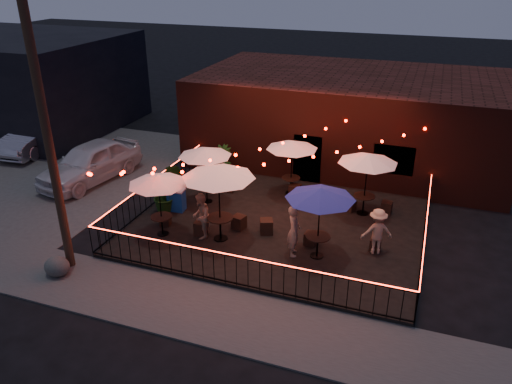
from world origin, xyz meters
TOP-DOWN VIEW (x-y plane):
  - ground at (0.00, 0.00)m, footprint 110.00×110.00m
  - patio at (0.00, 2.00)m, footprint 10.00×8.00m
  - sidewalk at (0.00, -3.25)m, footprint 18.00×2.50m
  - parking_lot at (-12.00, 4.00)m, footprint 11.00×12.00m
  - brick_building at (1.00, 9.99)m, footprint 14.00×8.00m
  - background_building at (-18.00, 9.00)m, footprint 12.00×9.00m
  - utility_pole at (-5.40, -2.60)m, footprint 0.26×0.26m
  - fence_front at (0.00, -2.00)m, footprint 10.00×0.04m
  - fence_left at (-5.00, 2.00)m, footprint 0.04×8.00m
  - fence_right at (5.00, 2.00)m, footprint 0.04×8.00m
  - festoon_lights at (-1.01, 1.70)m, footprint 10.02×8.72m
  - cafe_table_0 at (-3.54, -0.07)m, footprint 2.27×2.27m
  - cafe_table_1 at (-3.17, 2.78)m, footprint 2.41×2.41m
  - cafe_table_2 at (-1.52, 0.32)m, footprint 2.99×2.99m
  - cafe_table_3 at (-0.29, 4.62)m, footprint 2.62×2.62m
  - cafe_table_4 at (1.83, 0.37)m, footprint 2.57×2.57m
  - cafe_table_5 at (2.75, 3.84)m, footprint 2.86×2.86m
  - bistro_chair_0 at (-3.77, 0.55)m, footprint 0.42×0.42m
  - bistro_chair_1 at (-2.27, 0.37)m, footprint 0.44×0.44m
  - bistro_chair_2 at (-3.83, 3.80)m, footprint 0.44×0.44m
  - bistro_chair_3 at (-2.71, 3.98)m, footprint 0.44×0.44m
  - bistro_chair_4 at (-1.19, 1.21)m, footprint 0.50×0.50m
  - bistro_chair_5 at (-0.18, 1.23)m, footprint 0.56×0.56m
  - bistro_chair_6 at (-0.04, 4.38)m, footprint 0.45×0.45m
  - bistro_chair_7 at (0.88, 3.94)m, footprint 0.48×0.48m
  - bistro_chair_8 at (1.46, 0.98)m, footprint 0.41×0.41m
  - bistro_chair_9 at (3.53, 1.37)m, footprint 0.39×0.39m
  - bistro_chair_10 at (2.26, 3.91)m, footprint 0.46×0.46m
  - bistro_chair_11 at (3.57, 4.18)m, footprint 0.41×0.41m
  - patron_a at (1.07, 0.23)m, footprint 0.58×0.72m
  - patron_b at (-2.18, 0.22)m, footprint 0.78×0.91m
  - patron_c at (3.55, 1.23)m, footprint 1.15×0.92m
  - potted_shrub_a at (-4.30, 1.54)m, footprint 1.42×1.34m
  - potted_shrub_b at (-4.60, 2.76)m, footprint 0.88×0.76m
  - potted_shrub_c at (-3.62, 5.38)m, footprint 0.78×0.78m
  - cooler at (-3.93, 1.72)m, footprint 0.68×0.51m
  - boulder at (-5.42, -3.17)m, footprint 0.89×0.77m
  - car_white at (-8.93, 3.29)m, footprint 2.76×5.19m
  - car_silver at (-13.82, 5.56)m, footprint 2.14×4.95m

SIDE VIEW (x-z plane):
  - ground at x=0.00m, z-range 0.00..0.00m
  - parking_lot at x=-12.00m, z-range 0.00..0.02m
  - sidewalk at x=0.00m, z-range 0.00..0.05m
  - patio at x=0.00m, z-range 0.00..0.15m
  - boulder at x=-5.42m, z-range 0.00..0.66m
  - bistro_chair_10 at x=2.26m, z-range 0.15..0.56m
  - bistro_chair_2 at x=-3.83m, z-range 0.15..0.56m
  - bistro_chair_0 at x=-3.77m, z-range 0.15..0.57m
  - bistro_chair_9 at x=3.53m, z-range 0.15..0.58m
  - bistro_chair_8 at x=1.46m, z-range 0.15..0.60m
  - bistro_chair_7 at x=0.88m, z-range 0.15..0.60m
  - bistro_chair_11 at x=3.57m, z-range 0.15..0.61m
  - bistro_chair_3 at x=-2.71m, z-range 0.15..0.61m
  - bistro_chair_1 at x=-2.27m, z-range 0.15..0.64m
  - bistro_chair_4 at x=-1.19m, z-range 0.15..0.64m
  - bistro_chair_6 at x=-0.04m, z-range 0.15..0.66m
  - bistro_chair_5 at x=-0.18m, z-range 0.15..0.66m
  - cooler at x=-3.93m, z-range 0.16..1.02m
  - fence_front at x=0.00m, z-range 0.14..1.18m
  - fence_left at x=-5.00m, z-range 0.14..1.18m
  - fence_right at x=5.00m, z-range 0.14..1.18m
  - potted_shrub_a at x=-4.30m, z-range 0.15..1.41m
  - car_silver at x=-13.82m, z-range 0.00..1.58m
  - car_white at x=-8.93m, z-range 0.00..1.68m
  - potted_shrub_c at x=-3.62m, z-range 0.15..1.53m
  - potted_shrub_b at x=-4.60m, z-range 0.15..1.59m
  - patron_c at x=3.55m, z-range 0.15..1.71m
  - patron_b at x=-2.18m, z-range 0.15..1.76m
  - patron_a at x=1.07m, z-range 0.15..1.87m
  - brick_building at x=1.00m, z-range 0.00..4.00m
  - cafe_table_0 at x=-3.54m, z-range 1.07..3.30m
  - cafe_table_1 at x=-3.17m, z-range 1.08..3.32m
  - cafe_table_3 at x=-0.29m, z-range 1.08..3.34m
  - cafe_table_5 at x=2.75m, z-range 1.14..3.52m
  - cafe_table_4 at x=1.83m, z-range 1.14..3.54m
  - background_building at x=-18.00m, z-range 0.00..5.00m
  - festoon_lights at x=-1.01m, z-range 1.86..3.18m
  - cafe_table_2 at x=-1.52m, z-range 1.25..3.92m
  - utility_pole at x=-5.40m, z-range 0.00..8.00m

